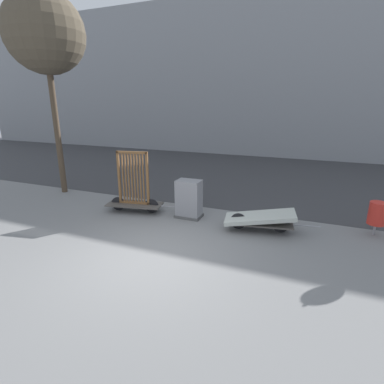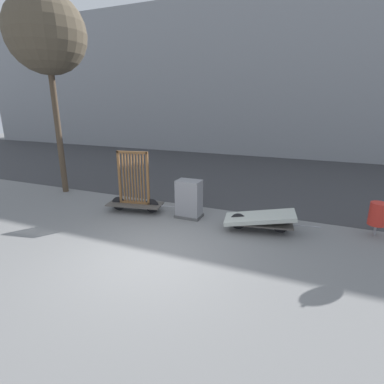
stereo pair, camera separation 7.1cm
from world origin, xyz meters
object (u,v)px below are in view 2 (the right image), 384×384
object	(u,v)px
utility_cabinet	(189,200)
street_tree	(46,34)
bike_cart_with_bedframe	(135,193)
trash_bin	(378,214)
bike_cart_with_mattress	(260,219)

from	to	relation	value
utility_cabinet	street_tree	distance (m)	7.51
bike_cart_with_bedframe	trash_bin	distance (m)	6.84
utility_cabinet	bike_cart_with_bedframe	bearing A→B (deg)	-173.60
bike_cart_with_mattress	utility_cabinet	size ratio (longest dim) A/B	2.20
bike_cart_with_mattress	street_tree	size ratio (longest dim) A/B	0.36
utility_cabinet	trash_bin	distance (m)	5.05
street_tree	bike_cart_with_bedframe	bearing A→B (deg)	-12.81
bike_cart_with_bedframe	utility_cabinet	xyz separation A→B (m)	(1.78, 0.20, -0.08)
bike_cart_with_mattress	bike_cart_with_bedframe	bearing A→B (deg)	170.02
trash_bin	utility_cabinet	bearing A→B (deg)	-172.53
trash_bin	street_tree	size ratio (longest dim) A/B	0.13
utility_cabinet	trash_bin	bearing A→B (deg)	7.47
bike_cart_with_bedframe	trash_bin	xyz separation A→B (m)	(6.78, 0.86, -0.02)
utility_cabinet	trash_bin	xyz separation A→B (m)	(5.00, 0.66, 0.06)
bike_cart_with_bedframe	utility_cabinet	bearing A→B (deg)	-4.60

